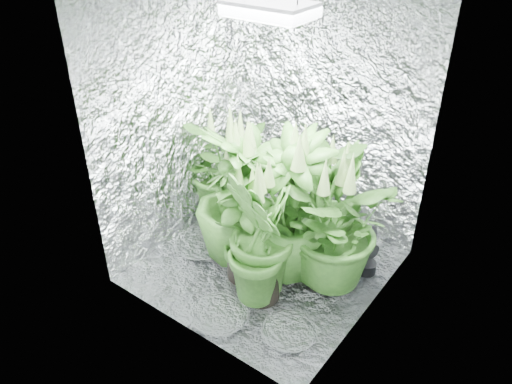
{
  "coord_description": "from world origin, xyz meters",
  "views": [
    {
      "loc": [
        1.66,
        -2.36,
        2.39
      ],
      "look_at": [
        -0.09,
        0.0,
        0.61
      ],
      "focal_mm": 35.0,
      "sensor_mm": 36.0,
      "label": 1
    }
  ],
  "objects_px": {
    "plant_d": "(234,198)",
    "plant_f": "(244,227)",
    "grow_lamp": "(270,9)",
    "plant_g": "(261,238)",
    "plant_b": "(253,189)",
    "plant_a": "(227,168)",
    "plant_h": "(290,208)",
    "plant_c": "(331,206)",
    "circulation_fan": "(364,252)",
    "plant_e": "(329,226)"
  },
  "relations": [
    {
      "from": "plant_a",
      "to": "plant_d",
      "type": "bearing_deg",
      "value": -45.34
    },
    {
      "from": "plant_a",
      "to": "plant_h",
      "type": "relative_size",
      "value": 0.88
    },
    {
      "from": "plant_d",
      "to": "plant_f",
      "type": "bearing_deg",
      "value": -36.45
    },
    {
      "from": "grow_lamp",
      "to": "plant_b",
      "type": "bearing_deg",
      "value": 142.5
    },
    {
      "from": "grow_lamp",
      "to": "plant_f",
      "type": "height_order",
      "value": "grow_lamp"
    },
    {
      "from": "plant_b",
      "to": "plant_h",
      "type": "bearing_deg",
      "value": -19.86
    },
    {
      "from": "grow_lamp",
      "to": "plant_d",
      "type": "relative_size",
      "value": 0.45
    },
    {
      "from": "plant_d",
      "to": "plant_e",
      "type": "distance_m",
      "value": 0.71
    },
    {
      "from": "plant_f",
      "to": "circulation_fan",
      "type": "distance_m",
      "value": 0.91
    },
    {
      "from": "plant_a",
      "to": "plant_b",
      "type": "height_order",
      "value": "plant_b"
    },
    {
      "from": "plant_b",
      "to": "circulation_fan",
      "type": "distance_m",
      "value": 0.94
    },
    {
      "from": "plant_a",
      "to": "plant_g",
      "type": "xyz_separation_m",
      "value": [
        0.8,
        -0.63,
        0.03
      ]
    },
    {
      "from": "plant_a",
      "to": "plant_b",
      "type": "bearing_deg",
      "value": -19.7
    },
    {
      "from": "plant_c",
      "to": "plant_d",
      "type": "height_order",
      "value": "plant_d"
    },
    {
      "from": "plant_f",
      "to": "plant_b",
      "type": "bearing_deg",
      "value": 119.22
    },
    {
      "from": "grow_lamp",
      "to": "plant_c",
      "type": "relative_size",
      "value": 0.51
    },
    {
      "from": "grow_lamp",
      "to": "circulation_fan",
      "type": "bearing_deg",
      "value": 33.14
    },
    {
      "from": "grow_lamp",
      "to": "plant_h",
      "type": "relative_size",
      "value": 0.42
    },
    {
      "from": "plant_d",
      "to": "plant_f",
      "type": "distance_m",
      "value": 0.26
    },
    {
      "from": "plant_b",
      "to": "plant_f",
      "type": "height_order",
      "value": "plant_b"
    },
    {
      "from": "plant_c",
      "to": "circulation_fan",
      "type": "distance_m",
      "value": 0.41
    },
    {
      "from": "grow_lamp",
      "to": "plant_c",
      "type": "bearing_deg",
      "value": 50.5
    },
    {
      "from": "plant_f",
      "to": "plant_h",
      "type": "height_order",
      "value": "plant_h"
    },
    {
      "from": "plant_d",
      "to": "plant_h",
      "type": "bearing_deg",
      "value": 13.89
    },
    {
      "from": "plant_d",
      "to": "plant_g",
      "type": "bearing_deg",
      "value": -30.59
    },
    {
      "from": "plant_a",
      "to": "plant_b",
      "type": "relative_size",
      "value": 1.04
    },
    {
      "from": "grow_lamp",
      "to": "plant_a",
      "type": "height_order",
      "value": "grow_lamp"
    },
    {
      "from": "plant_g",
      "to": "plant_f",
      "type": "bearing_deg",
      "value": 155.34
    },
    {
      "from": "plant_c",
      "to": "plant_g",
      "type": "distance_m",
      "value": 0.67
    },
    {
      "from": "plant_f",
      "to": "plant_h",
      "type": "bearing_deg",
      "value": 49.31
    },
    {
      "from": "plant_a",
      "to": "plant_g",
      "type": "height_order",
      "value": "plant_g"
    },
    {
      "from": "plant_c",
      "to": "plant_g",
      "type": "bearing_deg",
      "value": -102.3
    },
    {
      "from": "plant_c",
      "to": "plant_e",
      "type": "distance_m",
      "value": 0.3
    },
    {
      "from": "plant_b",
      "to": "plant_f",
      "type": "bearing_deg",
      "value": -60.78
    },
    {
      "from": "grow_lamp",
      "to": "plant_g",
      "type": "relative_size",
      "value": 0.47
    },
    {
      "from": "plant_b",
      "to": "plant_e",
      "type": "relative_size",
      "value": 0.98
    },
    {
      "from": "grow_lamp",
      "to": "plant_d",
      "type": "distance_m",
      "value": 1.34
    },
    {
      "from": "grow_lamp",
      "to": "circulation_fan",
      "type": "distance_m",
      "value": 1.81
    },
    {
      "from": "plant_h",
      "to": "plant_d",
      "type": "bearing_deg",
      "value": -166.11
    },
    {
      "from": "plant_a",
      "to": "plant_c",
      "type": "height_order",
      "value": "plant_c"
    },
    {
      "from": "plant_b",
      "to": "plant_c",
      "type": "distance_m",
      "value": 0.61
    },
    {
      "from": "plant_h",
      "to": "plant_g",
      "type": "bearing_deg",
      "value": -88.64
    },
    {
      "from": "plant_e",
      "to": "plant_g",
      "type": "distance_m",
      "value": 0.48
    },
    {
      "from": "plant_c",
      "to": "plant_f",
      "type": "distance_m",
      "value": 0.66
    },
    {
      "from": "plant_a",
      "to": "plant_b",
      "type": "xyz_separation_m",
      "value": [
        0.35,
        -0.13,
        -0.01
      ]
    },
    {
      "from": "plant_f",
      "to": "plant_d",
      "type": "bearing_deg",
      "value": 143.55
    },
    {
      "from": "plant_g",
      "to": "plant_d",
      "type": "bearing_deg",
      "value": 149.41
    },
    {
      "from": "plant_c",
      "to": "grow_lamp",
      "type": "bearing_deg",
      "value": -129.5
    },
    {
      "from": "plant_d",
      "to": "plant_f",
      "type": "height_order",
      "value": "plant_d"
    },
    {
      "from": "plant_a",
      "to": "plant_f",
      "type": "height_order",
      "value": "plant_a"
    }
  ]
}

